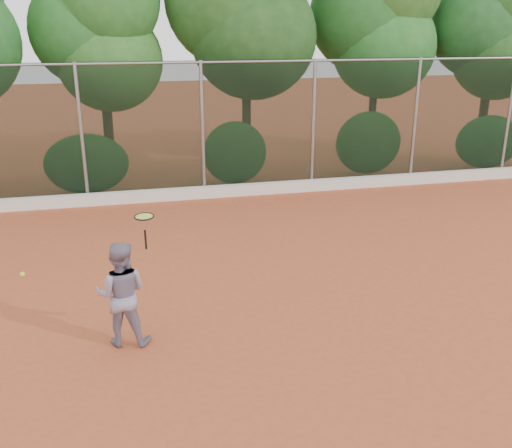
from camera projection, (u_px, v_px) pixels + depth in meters
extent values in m
plane|color=#AA4B28|center=(271.00, 321.00, 8.83)|extent=(80.00, 80.00, 0.00)
cube|color=silver|center=(205.00, 192.00, 15.04)|extent=(24.00, 0.20, 0.30)
imported|color=gray|center=(121.00, 294.00, 7.99)|extent=(0.85, 0.72, 1.54)
cube|color=black|center=(203.00, 131.00, 14.68)|extent=(24.00, 0.01, 3.50)
cylinder|color=gray|center=(200.00, 62.00, 14.11)|extent=(24.00, 0.06, 0.06)
cylinder|color=gray|center=(82.00, 136.00, 14.03)|extent=(0.09, 0.09, 3.50)
cylinder|color=gray|center=(203.00, 131.00, 14.68)|extent=(0.09, 0.09, 3.50)
cylinder|color=gray|center=(313.00, 126.00, 15.33)|extent=(0.09, 0.09, 3.50)
cylinder|color=gray|center=(415.00, 122.00, 15.98)|extent=(0.09, 0.09, 3.50)
cylinder|color=gray|center=(509.00, 118.00, 16.63)|extent=(0.09, 0.09, 3.50)
cylinder|color=#422B19|center=(109.00, 139.00, 16.45)|extent=(0.28, 0.28, 2.40)
ellipsoid|color=#2C6121|center=(110.00, 60.00, 15.67)|extent=(2.90, 2.40, 2.80)
ellipsoid|color=#1F5C1F|center=(89.00, 30.00, 15.58)|extent=(3.20, 2.70, 3.10)
cylinder|color=#48321C|center=(247.00, 125.00, 16.94)|extent=(0.26, 0.26, 3.00)
ellipsoid|color=#2E5E23|center=(254.00, 37.00, 16.07)|extent=(3.60, 3.00, 3.50)
cylinder|color=#452D1A|center=(371.00, 124.00, 18.07)|extent=(0.24, 0.24, 2.70)
ellipsoid|color=#205E20|center=(384.00, 47.00, 17.24)|extent=(3.20, 2.70, 3.10)
ellipsoid|color=#1B501C|center=(367.00, 15.00, 17.11)|extent=(3.50, 2.90, 3.40)
cylinder|color=#402B18|center=(482.00, 125.00, 18.53)|extent=(0.28, 0.28, 2.50)
ellipsoid|color=#346B29|center=(499.00, 53.00, 17.74)|extent=(3.00, 2.50, 2.90)
ellipsoid|color=#286A2A|center=(482.00, 26.00, 17.64)|extent=(3.30, 2.80, 3.20)
ellipsoid|color=#316526|center=(87.00, 164.00, 15.06)|extent=(2.20, 1.16, 1.60)
ellipsoid|color=#366D29|center=(235.00, 153.00, 15.89)|extent=(1.80, 1.04, 1.76)
ellipsoid|color=#36722B|center=(368.00, 143.00, 16.73)|extent=(2.00, 1.10, 1.84)
ellipsoid|color=#2D712B|center=(488.00, 142.00, 17.64)|extent=(2.16, 1.12, 1.64)
cylinder|color=black|center=(146.00, 240.00, 7.75)|extent=(0.04, 0.05, 0.28)
torus|color=black|center=(144.00, 217.00, 7.58)|extent=(0.33, 0.33, 0.04)
cylinder|color=#B5C83A|center=(144.00, 217.00, 7.58)|extent=(0.28, 0.28, 0.02)
sphere|color=#C0E934|center=(22.00, 274.00, 7.09)|extent=(0.06, 0.06, 0.06)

